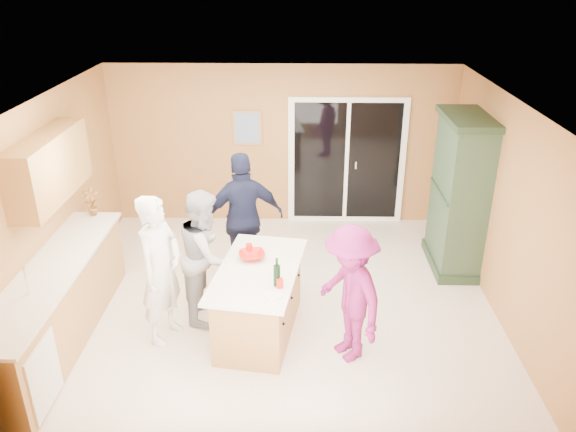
{
  "coord_description": "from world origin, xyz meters",
  "views": [
    {
      "loc": [
        0.29,
        -6.2,
        4.03
      ],
      "look_at": [
        0.15,
        0.1,
        1.15
      ],
      "focal_mm": 35.0,
      "sensor_mm": 36.0,
      "label": 1
    }
  ],
  "objects_px": {
    "kitchen_island": "(259,303)",
    "woman_white": "(161,270)",
    "woman_navy": "(244,219)",
    "green_hutch": "(459,196)",
    "woman_magenta": "(350,294)",
    "woman_grey": "(206,255)"
  },
  "relations": [
    {
      "from": "woman_white",
      "to": "woman_grey",
      "type": "bearing_deg",
      "value": -20.03
    },
    {
      "from": "woman_white",
      "to": "woman_navy",
      "type": "relative_size",
      "value": 0.98
    },
    {
      "from": "woman_navy",
      "to": "woman_magenta",
      "type": "relative_size",
      "value": 1.15
    },
    {
      "from": "green_hutch",
      "to": "woman_navy",
      "type": "bearing_deg",
      "value": -171.43
    },
    {
      "from": "green_hutch",
      "to": "woman_grey",
      "type": "distance_m",
      "value": 3.57
    },
    {
      "from": "woman_navy",
      "to": "woman_white",
      "type": "bearing_deg",
      "value": 42.17
    },
    {
      "from": "woman_navy",
      "to": "woman_magenta",
      "type": "xyz_separation_m",
      "value": [
        1.28,
        -1.63,
        -0.12
      ]
    },
    {
      "from": "woman_grey",
      "to": "woman_navy",
      "type": "xyz_separation_m",
      "value": [
        0.38,
        0.85,
        0.09
      ]
    },
    {
      "from": "green_hutch",
      "to": "woman_magenta",
      "type": "bearing_deg",
      "value": -128.64
    },
    {
      "from": "green_hutch",
      "to": "woman_white",
      "type": "bearing_deg",
      "value": -154.52
    },
    {
      "from": "kitchen_island",
      "to": "woman_magenta",
      "type": "bearing_deg",
      "value": -12.82
    },
    {
      "from": "green_hutch",
      "to": "woman_grey",
      "type": "bearing_deg",
      "value": -158.68
    },
    {
      "from": "woman_grey",
      "to": "woman_navy",
      "type": "height_order",
      "value": "woman_navy"
    },
    {
      "from": "green_hutch",
      "to": "woman_navy",
      "type": "relative_size",
      "value": 1.21
    },
    {
      "from": "kitchen_island",
      "to": "green_hutch",
      "type": "bearing_deg",
      "value": 40.94
    },
    {
      "from": "woman_white",
      "to": "woman_navy",
      "type": "distance_m",
      "value": 1.56
    },
    {
      "from": "woman_white",
      "to": "woman_magenta",
      "type": "relative_size",
      "value": 1.13
    },
    {
      "from": "woman_grey",
      "to": "kitchen_island",
      "type": "bearing_deg",
      "value": -118.73
    },
    {
      "from": "kitchen_island",
      "to": "woman_navy",
      "type": "bearing_deg",
      "value": 111.39
    },
    {
      "from": "woman_white",
      "to": "woman_magenta",
      "type": "bearing_deg",
      "value": -76.88
    },
    {
      "from": "woman_magenta",
      "to": "woman_white",
      "type": "bearing_deg",
      "value": -125.67
    },
    {
      "from": "kitchen_island",
      "to": "woman_white",
      "type": "bearing_deg",
      "value": -165.52
    }
  ]
}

